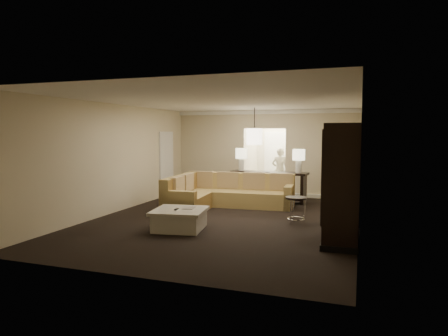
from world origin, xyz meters
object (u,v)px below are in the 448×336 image
at_px(person, 280,168).
at_px(console_table, 269,184).
at_px(drink_table, 296,204).
at_px(armoire, 342,186).
at_px(sectional_sofa, 222,194).
at_px(coffee_table, 180,219).

bearing_deg(person, console_table, 84.61).
relative_size(console_table, drink_table, 3.88).
relative_size(console_table, armoire, 1.06).
distance_m(sectional_sofa, drink_table, 2.61).
distance_m(coffee_table, person, 6.08).
distance_m(sectional_sofa, person, 3.45).
relative_size(coffee_table, person, 0.71).
relative_size(sectional_sofa, person, 1.83).
distance_m(console_table, armoire, 4.63).
relative_size(sectional_sofa, coffee_table, 2.56).
bearing_deg(armoire, console_table, 119.72).
distance_m(drink_table, person, 4.79).
xyz_separation_m(sectional_sofa, console_table, (1.00, 1.41, 0.17)).
bearing_deg(armoire, sectional_sofa, 141.80).
distance_m(console_table, drink_table, 3.00).
bearing_deg(armoire, coffee_table, -178.28).
bearing_deg(coffee_table, person, 80.52).
height_order(coffee_table, console_table, console_table).
bearing_deg(drink_table, person, 105.49).
relative_size(sectional_sofa, drink_table, 5.17).
relative_size(sectional_sofa, console_table, 1.33).
xyz_separation_m(console_table, drink_table, (1.24, -2.73, -0.10)).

